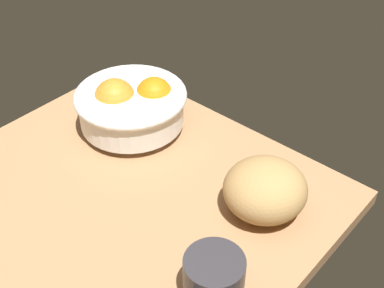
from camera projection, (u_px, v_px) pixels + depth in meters
ground_plane at (95, 222)px, 88.82cm from camera, size 74.23×67.22×3.00cm
fruit_bowl at (132, 104)px, 103.95cm from camera, size 22.46×22.46×10.73cm
bread_loaf at (265, 189)px, 86.18cm from camera, size 17.47×17.22×9.38cm
mug at (212, 282)px, 72.60cm from camera, size 12.87×8.74×8.23cm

